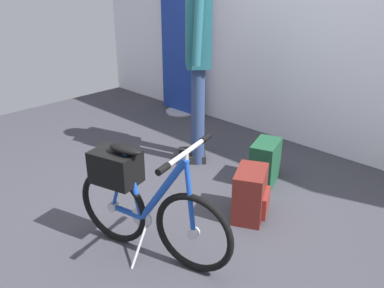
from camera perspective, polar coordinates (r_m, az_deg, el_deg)
ground_plane at (r=2.96m, az=-4.29°, el=-10.53°), size 6.07×6.07×0.00m
floor_banner_stand at (r=4.87m, az=-1.66°, el=13.86°), size 0.60×0.36×1.86m
folding_bike_foreground at (r=2.51m, az=-7.16°, el=-7.43°), size 1.06×0.52×0.77m
visitor_near_wall at (r=3.53m, az=0.79°, el=13.49°), size 0.41×0.39×1.79m
backpack_on_floor at (r=3.42m, az=9.93°, el=-2.56°), size 0.29×0.36×0.36m
handbag_on_floor at (r=2.95m, az=8.08°, el=-6.85°), size 0.33×0.37×0.36m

